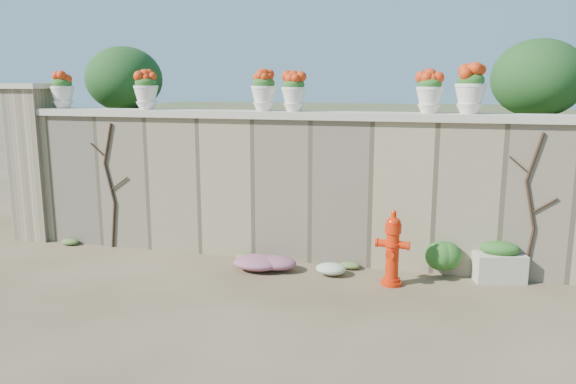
% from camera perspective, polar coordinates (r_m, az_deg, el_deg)
% --- Properties ---
extents(ground, '(80.00, 80.00, 0.00)m').
position_cam_1_polar(ground, '(6.61, -4.57, -11.13)').
color(ground, brown).
rests_on(ground, ground).
extents(stone_wall, '(8.00, 0.40, 2.00)m').
position_cam_1_polar(stone_wall, '(7.97, -0.33, 0.28)').
color(stone_wall, gray).
rests_on(stone_wall, ground).
extents(wall_cap, '(8.10, 0.52, 0.10)m').
position_cam_1_polar(wall_cap, '(7.85, -0.34, 7.84)').
color(wall_cap, '#BEB4A1').
rests_on(wall_cap, stone_wall).
extents(gate_pillar, '(0.72, 0.72, 2.48)m').
position_cam_1_polar(gate_pillar, '(9.87, -24.25, 2.90)').
color(gate_pillar, gray).
rests_on(gate_pillar, ground).
extents(raised_fill, '(9.00, 6.00, 2.00)m').
position_cam_1_polar(raised_fill, '(11.05, 4.11, 3.27)').
color(raised_fill, '#384C23').
rests_on(raised_fill, ground).
extents(back_shrub_left, '(1.30, 1.30, 1.10)m').
position_cam_1_polar(back_shrub_left, '(10.23, -16.31, 10.95)').
color(back_shrub_left, '#143814').
rests_on(back_shrub_left, raised_fill).
extents(back_shrub_right, '(1.30, 1.30, 1.10)m').
position_cam_1_polar(back_shrub_right, '(8.85, 24.09, 10.50)').
color(back_shrub_right, '#143814').
rests_on(back_shrub_right, raised_fill).
extents(vine_left, '(0.60, 0.04, 1.91)m').
position_cam_1_polar(vine_left, '(8.87, -17.60, 0.80)').
color(vine_left, black).
rests_on(vine_left, ground).
extents(vine_right, '(0.60, 0.04, 1.91)m').
position_cam_1_polar(vine_right, '(7.57, 23.46, -1.30)').
color(vine_right, black).
rests_on(vine_right, ground).
extents(fire_hydrant, '(0.41, 0.29, 0.95)m').
position_cam_1_polar(fire_hydrant, '(7.10, 10.57, -5.62)').
color(fire_hydrant, red).
rests_on(fire_hydrant, ground).
extents(planter_box, '(0.69, 0.51, 0.52)m').
position_cam_1_polar(planter_box, '(7.68, 20.63, -6.72)').
color(planter_box, '#BEB4A1').
rests_on(planter_box, ground).
extents(green_shrub, '(0.67, 0.61, 0.64)m').
position_cam_1_polar(green_shrub, '(7.62, 15.37, -5.91)').
color(green_shrub, '#1E5119').
rests_on(green_shrub, ground).
extents(magenta_clump, '(0.91, 0.60, 0.24)m').
position_cam_1_polar(magenta_clump, '(7.58, -1.90, -7.16)').
color(magenta_clump, '#C6278D').
rests_on(magenta_clump, ground).
extents(white_flowers, '(0.55, 0.44, 0.20)m').
position_cam_1_polar(white_flowers, '(7.41, 4.28, -7.82)').
color(white_flowers, white).
rests_on(white_flowers, ground).
extents(urn_pot_0, '(0.35, 0.35, 0.55)m').
position_cam_1_polar(urn_pot_0, '(9.43, -21.94, 9.54)').
color(urn_pot_0, silver).
rests_on(urn_pot_0, wall_cap).
extents(urn_pot_1, '(0.36, 0.36, 0.56)m').
position_cam_1_polar(urn_pot_1, '(8.65, -14.23, 9.98)').
color(urn_pot_1, silver).
rests_on(urn_pot_1, wall_cap).
extents(urn_pot_2, '(0.36, 0.36, 0.56)m').
position_cam_1_polar(urn_pot_2, '(7.92, -2.48, 10.21)').
color(urn_pot_2, silver).
rests_on(urn_pot_2, wall_cap).
extents(urn_pot_3, '(0.34, 0.34, 0.53)m').
position_cam_1_polar(urn_pot_3, '(7.80, 0.60, 10.12)').
color(urn_pot_3, silver).
rests_on(urn_pot_3, wall_cap).
extents(urn_pot_4, '(0.35, 0.35, 0.54)m').
position_cam_1_polar(urn_pot_4, '(7.55, 14.19, 9.80)').
color(urn_pot_4, silver).
rests_on(urn_pot_4, wall_cap).
extents(urn_pot_5, '(0.39, 0.39, 0.61)m').
position_cam_1_polar(urn_pot_5, '(7.56, 18.03, 9.85)').
color(urn_pot_5, silver).
rests_on(urn_pot_5, wall_cap).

